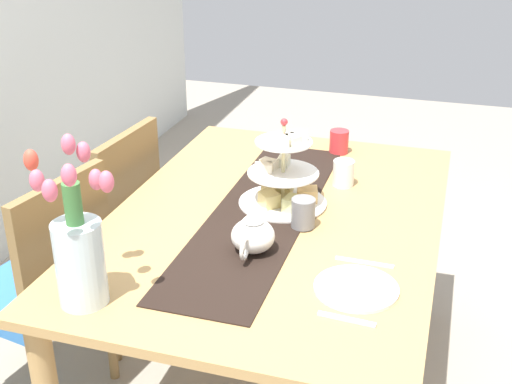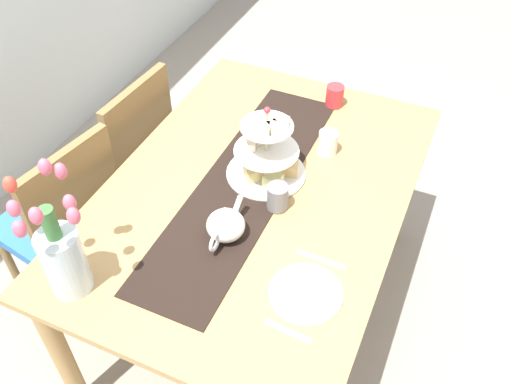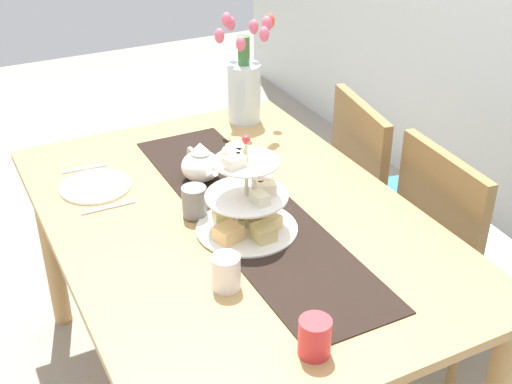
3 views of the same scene
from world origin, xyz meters
name	(u,v)px [view 3 (image 3 of 3)]	position (x,y,z in m)	size (l,w,h in m)	color
dining_table	(235,244)	(0.00, 0.00, 0.66)	(1.54, 1.06, 0.76)	tan
chair_left	(382,196)	(-0.24, 0.76, 0.50)	(0.49, 0.49, 0.91)	olive
chair_right	(459,255)	(0.20, 0.76, 0.50)	(0.45, 0.45, 0.91)	olive
table_runner	(249,212)	(0.00, 0.05, 0.76)	(1.23, 0.31, 0.00)	black
tiered_cake_stand	(246,206)	(0.09, 0.00, 0.85)	(0.30, 0.30, 0.30)	beige
teapot	(201,165)	(-0.25, 0.00, 0.82)	(0.24, 0.13, 0.14)	white
tulip_vase	(244,83)	(-0.63, 0.35, 0.92)	(0.25, 0.24, 0.43)	silver
dinner_plate_left	(95,186)	(-0.37, -0.33, 0.77)	(0.23, 0.23, 0.01)	white
fork_left	(84,168)	(-0.51, -0.33, 0.76)	(0.02, 0.15, 0.01)	silver
knife_left	(108,207)	(-0.22, -0.33, 0.76)	(0.01, 0.17, 0.01)	silver
mug_grey	(194,201)	(-0.06, -0.10, 0.81)	(0.08, 0.08, 0.10)	slate
mug_white_text	(226,272)	(0.30, -0.17, 0.81)	(0.08, 0.08, 0.10)	white
mug_orange	(315,337)	(0.62, -0.09, 0.81)	(0.08, 0.08, 0.10)	red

